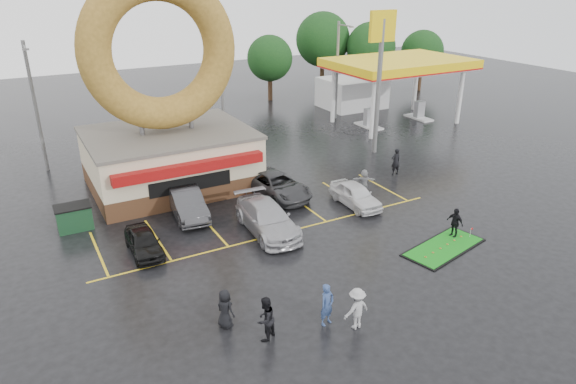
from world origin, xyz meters
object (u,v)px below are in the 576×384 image
streetlight_mid (222,82)px  car_black (144,242)px  person_blue (327,305)px  car_white (355,195)px  car_grey (277,185)px  car_dgrey (187,203)px  person_cameraman (455,223)px  donut_shop (167,120)px  putting_green (444,247)px  car_silver (267,218)px  streetlight_left (35,105)px  gas_station (378,78)px  streetlight_right (338,68)px  shell_sign (381,56)px  dumpster (74,218)px

streetlight_mid → car_black: bearing=-124.3°
person_blue → car_white: bearing=33.8°
car_grey → car_dgrey: bearing=172.9°
car_black → car_dgrey: bearing=44.5°
person_blue → person_cameraman: (9.95, 2.96, -0.08)m
donut_shop → putting_green: bearing=-57.3°
car_silver → person_cameraman: 9.98m
streetlight_left → car_black: streetlight_left is taller
person_blue → putting_green: bearing=-0.1°
car_black → car_grey: size_ratio=0.68×
car_black → person_blue: size_ratio=1.99×
gas_station → streetlight_left: 30.04m
car_black → car_silver: car_silver is taller
gas_station → car_silver: 26.75m
car_dgrey → car_silver: size_ratio=0.87×
person_blue → person_cameraman: bearing=1.6°
streetlight_right → car_grey: size_ratio=1.70×
car_silver → car_grey: bearing=59.7°
streetlight_left → person_blue: (8.02, -24.25, -3.88)m
car_white → putting_green: 6.61m
car_silver → car_black: bearing=175.3°
gas_station → person_cameraman: 25.52m
donut_shop → car_grey: 8.11m
car_silver → person_cameraman: (8.43, -5.34, 0.04)m
gas_station → streetlight_mid: (-16.00, -0.02, 1.08)m
car_silver → person_blue: (-1.52, -8.30, 0.11)m
streetlight_right → car_white: size_ratio=2.24×
streetlight_left → car_silver: streetlight_left is taller
car_dgrey → person_cameraman: person_cameraman is taller
shell_sign → person_blue: shell_sign is taller
streetlight_mid → streetlight_right: size_ratio=1.00×
car_white → person_cameraman: bearing=-67.4°
streetlight_right → car_black: streetlight_right is taller
car_silver → car_grey: 4.85m
gas_station → car_dgrey: gas_station is taller
car_dgrey → streetlight_mid: bearing=64.8°
car_silver → putting_green: bearing=-36.9°
donut_shop → streetlight_right: size_ratio=1.50×
streetlight_mid → car_silver: (-4.47, -16.95, -3.99)m
streetlight_left → streetlight_mid: 14.04m
gas_station → car_white: gas_station is taller
streetlight_mid → person_cameraman: (3.96, -22.30, -3.95)m
gas_station → shell_sign: 11.93m
car_dgrey → car_silver: 5.13m
donut_shop → dumpster: (-6.60, -3.61, -3.81)m
streetlight_left → car_white: size_ratio=2.24×
streetlight_mid → person_blue: streetlight_mid is taller
car_grey → person_blue: person_blue is taller
streetlight_right → car_black: 28.87m
donut_shop → shell_sign: 16.29m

